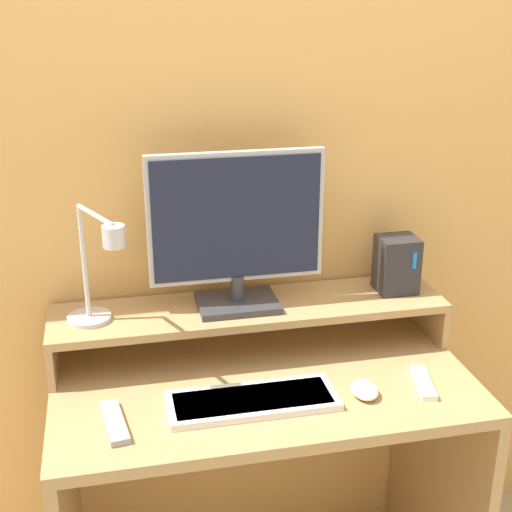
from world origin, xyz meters
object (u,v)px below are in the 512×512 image
(monitor, at_px, (237,229))
(keyboard, at_px, (253,401))
(remote_control, at_px, (114,422))
(remote_secondary, at_px, (423,383))
(desk_lamp, at_px, (98,275))
(mouse, at_px, (364,390))
(router_dock, at_px, (396,264))

(monitor, height_order, keyboard, monitor)
(remote_control, distance_m, remote_secondary, 0.76)
(desk_lamp, distance_m, remote_control, 0.35)
(keyboard, height_order, remote_secondary, keyboard)
(mouse, bearing_deg, remote_secondary, 3.70)
(monitor, xyz_separation_m, router_dock, (0.45, 0.01, -0.14))
(remote_secondary, bearing_deg, keyboard, 178.88)
(remote_control, bearing_deg, remote_secondary, 0.68)
(router_dock, bearing_deg, remote_secondary, -96.75)
(desk_lamp, height_order, mouse, desk_lamp)
(monitor, bearing_deg, mouse, -48.83)
(router_dock, distance_m, remote_control, 0.88)
(desk_lamp, xyz_separation_m, keyboard, (0.34, -0.20, -0.27))
(monitor, xyz_separation_m, keyboard, (-0.02, -0.28, -0.34))
(mouse, bearing_deg, monitor, 131.17)
(remote_control, bearing_deg, keyboard, 3.08)
(keyboard, distance_m, mouse, 0.28)
(remote_control, height_order, remote_secondary, same)
(monitor, distance_m, keyboard, 0.44)
(remote_secondary, bearing_deg, monitor, 145.78)
(monitor, bearing_deg, router_dock, 0.74)
(mouse, height_order, remote_secondary, mouse)
(monitor, relative_size, router_dock, 2.90)
(desk_lamp, relative_size, router_dock, 1.97)
(router_dock, height_order, keyboard, router_dock)
(monitor, xyz_separation_m, remote_control, (-0.34, -0.29, -0.34))
(desk_lamp, xyz_separation_m, remote_control, (0.01, -0.22, -0.28))
(mouse, bearing_deg, keyboard, 176.07)
(mouse, height_order, remote_control, mouse)
(monitor, distance_m, remote_secondary, 0.61)
(router_dock, xyz_separation_m, remote_secondary, (-0.03, -0.29, -0.20))
(monitor, height_order, mouse, monitor)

